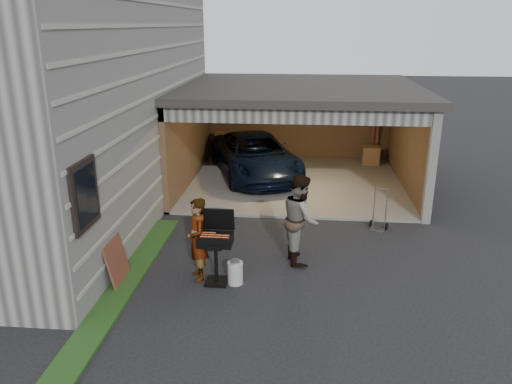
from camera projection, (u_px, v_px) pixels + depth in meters
ground at (248, 290)px, 8.97m from camera, size 80.00×80.00×0.00m
house at (25, 99)px, 12.39m from camera, size 7.00×11.00×5.50m
groundcover_strip at (106, 312)px, 8.21m from camera, size 0.50×8.00×0.06m
garage at (298, 119)px, 14.71m from camera, size 6.80×6.30×2.90m
minivan at (255, 157)px, 15.32m from camera, size 3.51×5.03×1.28m
woman at (197, 239)px, 9.14m from camera, size 0.57×0.67×1.57m
man at (300, 219)px, 9.81m from camera, size 0.84×0.99×1.79m
bbq_grill at (216, 241)px, 8.98m from camera, size 0.62×0.54×1.37m
propane_tank at (235, 273)px, 9.12m from camera, size 0.35×0.35×0.42m
plywood_panel at (117, 262)px, 9.08m from camera, size 0.21×0.77×0.84m
hand_truck at (378, 221)px, 11.55m from camera, size 0.45×0.41×1.00m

